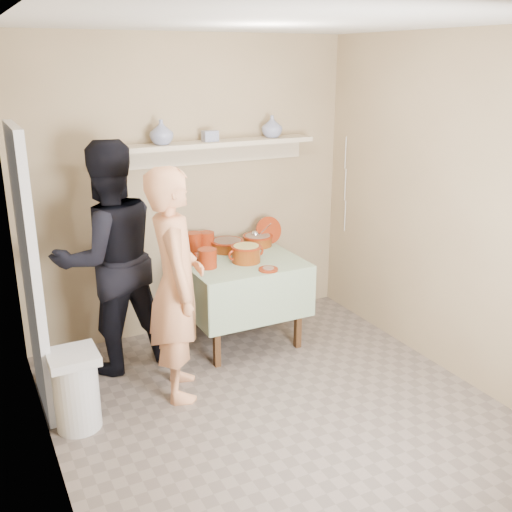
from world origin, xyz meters
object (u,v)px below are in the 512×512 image
person_cook (176,285)px  serving_table (239,271)px  person_helper (109,259)px  trash_bin (76,390)px  cazuela_rice (246,252)px

person_cook → serving_table: bearing=-37.6°
person_helper → serving_table: bearing=170.7°
person_helper → trash_bin: size_ratio=3.27×
person_helper → cazuela_rice: size_ratio=5.55×
cazuela_rice → trash_bin: (-1.57, -0.61, -0.56)m
serving_table → trash_bin: size_ratio=1.74×
serving_table → cazuela_rice: bearing=-83.8°
person_cook → trash_bin: person_cook is taller
trash_bin → serving_table: bearing=25.4°
person_helper → trash_bin: 1.09m
person_cook → person_helper: bearing=42.1°
serving_table → cazuela_rice: size_ratio=2.95×
person_cook → person_helper: 0.70m
person_cook → trash_bin: 0.97m
cazuela_rice → trash_bin: 1.77m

